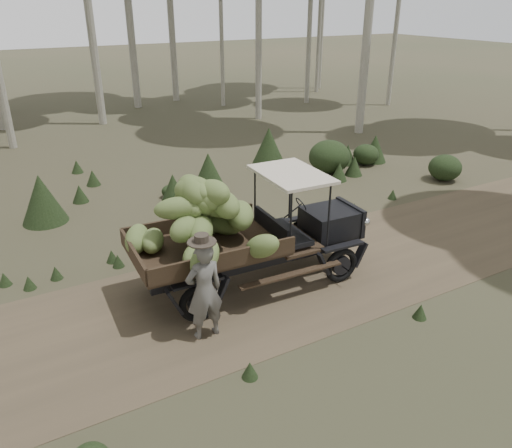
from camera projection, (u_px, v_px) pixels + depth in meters
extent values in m
plane|color=#473D2B|center=(265.00, 288.00, 10.43)|extent=(120.00, 120.00, 0.00)
cube|color=brown|center=(265.00, 287.00, 10.43)|extent=(70.00, 4.00, 0.01)
cube|color=black|center=(329.00, 222.00, 10.99)|extent=(1.07, 1.02, 0.57)
cube|color=black|center=(350.00, 217.00, 11.22)|extent=(0.15, 1.03, 0.64)
cube|color=black|center=(271.00, 230.00, 10.36)|extent=(0.15, 1.44, 0.57)
cube|color=#38281C|center=(207.00, 248.00, 9.82)|extent=(2.96, 1.98, 0.08)
cube|color=#38281C|center=(191.00, 223.00, 10.50)|extent=(2.88, 0.20, 0.33)
cube|color=#38281C|center=(225.00, 260.00, 8.99)|extent=(2.88, 0.20, 0.33)
cube|color=#38281C|center=(134.00, 256.00, 9.16)|extent=(0.15, 1.85, 0.33)
cube|color=beige|center=(291.00, 174.00, 10.07)|extent=(1.26, 1.80, 0.06)
cube|color=black|center=(248.00, 247.00, 10.74)|extent=(4.73, 0.33, 0.19)
cube|color=black|center=(265.00, 262.00, 10.10)|extent=(4.73, 0.33, 0.19)
torus|color=black|center=(300.00, 235.00, 11.84)|extent=(0.79, 0.18, 0.78)
torus|color=black|center=(341.00, 265.00, 10.50)|extent=(0.79, 0.18, 0.78)
torus|color=black|center=(171.00, 264.00, 10.54)|extent=(0.79, 0.18, 0.78)
torus|color=black|center=(199.00, 303.00, 9.20)|extent=(0.79, 0.18, 0.78)
sphere|color=beige|center=(341.00, 207.00, 11.61)|extent=(0.19, 0.19, 0.19)
sphere|color=beige|center=(366.00, 222.00, 10.86)|extent=(0.19, 0.19, 0.19)
ellipsoid|color=olive|center=(197.00, 222.00, 10.34)|extent=(0.75, 0.96, 0.62)
ellipsoid|color=olive|center=(196.00, 220.00, 9.66)|extent=(0.66, 0.93, 0.57)
ellipsoid|color=olive|center=(206.00, 203.00, 9.41)|extent=(0.83, 0.99, 0.72)
ellipsoid|color=olive|center=(206.00, 197.00, 9.26)|extent=(0.77, 0.90, 0.68)
ellipsoid|color=olive|center=(207.00, 224.00, 10.39)|extent=(0.66, 0.80, 0.48)
ellipsoid|color=olive|center=(240.00, 215.00, 9.87)|extent=(0.85, 0.99, 0.65)
ellipsoid|color=olive|center=(225.00, 205.00, 9.36)|extent=(0.54, 0.81, 0.61)
ellipsoid|color=olive|center=(196.00, 192.00, 9.38)|extent=(0.59, 0.84, 0.57)
ellipsoid|color=olive|center=(224.00, 223.00, 10.21)|extent=(0.88, 0.96, 0.47)
ellipsoid|color=olive|center=(219.00, 206.00, 10.09)|extent=(0.65, 0.85, 0.44)
ellipsoid|color=olive|center=(213.00, 203.00, 9.49)|extent=(1.07, 0.94, 0.80)
ellipsoid|color=olive|center=(193.00, 190.00, 9.29)|extent=(0.57, 0.92, 0.71)
ellipsoid|color=olive|center=(153.00, 241.00, 9.55)|extent=(0.71, 0.84, 0.47)
ellipsoid|color=olive|center=(185.00, 229.00, 9.12)|extent=(0.84, 0.69, 0.59)
ellipsoid|color=olive|center=(192.00, 202.00, 9.56)|extent=(0.74, 1.03, 0.59)
ellipsoid|color=olive|center=(197.00, 189.00, 9.33)|extent=(0.48, 0.85, 0.44)
ellipsoid|color=olive|center=(194.00, 258.00, 8.94)|extent=(0.70, 0.79, 0.51)
ellipsoid|color=olive|center=(200.00, 208.00, 9.98)|extent=(0.96, 0.84, 0.59)
ellipsoid|color=olive|center=(189.00, 204.00, 9.37)|extent=(0.53, 0.89, 0.56)
ellipsoid|color=olive|center=(193.00, 190.00, 9.32)|extent=(0.91, 0.85, 0.57)
ellipsoid|color=olive|center=(137.00, 239.00, 9.58)|extent=(0.80, 0.94, 0.65)
ellipsoid|color=olive|center=(200.00, 230.00, 9.23)|extent=(0.83, 0.98, 0.62)
ellipsoid|color=olive|center=(177.00, 208.00, 9.18)|extent=(0.98, 0.70, 0.48)
ellipsoid|color=olive|center=(213.00, 193.00, 9.28)|extent=(0.73, 0.98, 0.64)
ellipsoid|color=olive|center=(202.00, 240.00, 9.60)|extent=(0.69, 0.98, 0.57)
ellipsoid|color=olive|center=(205.00, 258.00, 8.71)|extent=(0.99, 0.90, 0.78)
ellipsoid|color=olive|center=(262.00, 246.00, 9.18)|extent=(0.81, 0.94, 0.72)
imported|color=#595752|center=(204.00, 291.00, 8.59)|extent=(0.67, 0.44, 1.84)
cylinder|color=#372E26|center=(202.00, 242.00, 8.20)|extent=(0.49, 0.49, 0.02)
cylinder|color=#372E26|center=(202.00, 239.00, 8.17)|extent=(0.25, 0.25, 0.15)
cone|color=#233319|center=(77.00, 166.00, 17.18)|extent=(0.41, 0.41, 0.45)
cone|color=#233319|center=(339.00, 172.00, 16.42)|extent=(0.55, 0.55, 0.61)
ellipsoid|color=#233319|center=(170.00, 191.00, 15.05)|extent=(0.48, 0.48, 0.39)
cone|color=#233319|center=(348.00, 154.00, 18.04)|extent=(0.65, 0.65, 0.72)
cone|color=#233319|center=(93.00, 178.00, 16.02)|extent=(0.46, 0.46, 0.51)
cone|color=#233319|center=(42.00, 199.00, 13.23)|extent=(1.20, 1.20, 1.33)
cone|color=#233319|center=(208.00, 169.00, 15.91)|extent=(0.97, 0.97, 1.08)
cone|color=#233319|center=(80.00, 194.00, 14.70)|extent=(0.47, 0.47, 0.53)
ellipsoid|color=#233319|center=(445.00, 168.00, 16.40)|extent=(1.06, 1.06, 0.85)
cone|color=#233319|center=(173.00, 191.00, 14.20)|extent=(0.91, 0.91, 1.01)
ellipsoid|color=#233319|center=(329.00, 157.00, 17.04)|extent=(1.41, 1.41, 1.13)
cone|color=#233319|center=(354.00, 166.00, 16.91)|extent=(0.60, 0.60, 0.66)
ellipsoid|color=#233319|center=(366.00, 154.00, 17.98)|extent=(0.92, 0.92, 0.73)
cone|color=#233319|center=(375.00, 148.00, 18.28)|extent=(0.89, 0.89, 0.99)
cone|color=#233319|center=(269.00, 146.00, 17.95)|extent=(1.20, 1.20, 1.33)
cone|color=#233319|center=(327.00, 212.00, 13.73)|extent=(0.27, 0.27, 0.30)
cone|color=#233319|center=(250.00, 370.00, 7.91)|extent=(0.27, 0.27, 0.30)
cone|color=#233319|center=(393.00, 194.00, 14.97)|extent=(0.27, 0.27, 0.30)
cone|color=#233319|center=(4.00, 279.00, 10.46)|extent=(0.27, 0.27, 0.30)
cone|color=#233319|center=(350.00, 210.00, 13.88)|extent=(0.27, 0.27, 0.30)
cone|color=#233319|center=(256.00, 232.00, 12.53)|extent=(0.27, 0.27, 0.30)
cone|color=#233319|center=(177.00, 250.00, 11.68)|extent=(0.27, 0.27, 0.30)
cone|color=#233319|center=(118.00, 261.00, 11.19)|extent=(0.27, 0.27, 0.30)
cone|color=#233319|center=(112.00, 256.00, 11.39)|extent=(0.27, 0.27, 0.30)
cone|color=#233319|center=(329.00, 204.00, 14.28)|extent=(0.27, 0.27, 0.30)
cone|color=#233319|center=(420.00, 311.00, 9.39)|extent=(0.27, 0.27, 0.30)
cone|color=#233319|center=(354.00, 208.00, 13.98)|extent=(0.27, 0.27, 0.30)
cone|color=#233319|center=(226.00, 235.00, 12.42)|extent=(0.27, 0.27, 0.30)
cone|color=#233319|center=(56.00, 273.00, 10.70)|extent=(0.27, 0.27, 0.30)
cone|color=#233319|center=(29.00, 282.00, 10.33)|extent=(0.27, 0.27, 0.30)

